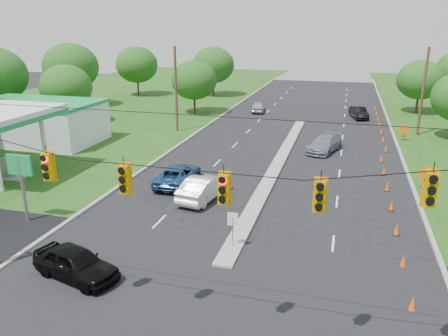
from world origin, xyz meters
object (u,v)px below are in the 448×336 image
(blue_pickup, at_px, (178,175))
(gas_station, at_px, (27,120))
(white_sedan, at_px, (204,188))
(black_sedan, at_px, (76,263))

(blue_pickup, bearing_deg, gas_station, -22.10)
(gas_station, bearing_deg, white_sedan, -21.96)
(black_sedan, bearing_deg, white_sedan, 1.44)
(black_sedan, bearing_deg, blue_pickup, 15.52)
(gas_station, distance_m, white_sedan, 21.69)
(black_sedan, relative_size, white_sedan, 0.90)
(black_sedan, height_order, white_sedan, white_sedan)
(gas_station, bearing_deg, black_sedan, -47.08)
(white_sedan, bearing_deg, blue_pickup, -30.67)
(white_sedan, bearing_deg, black_sedan, 85.09)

